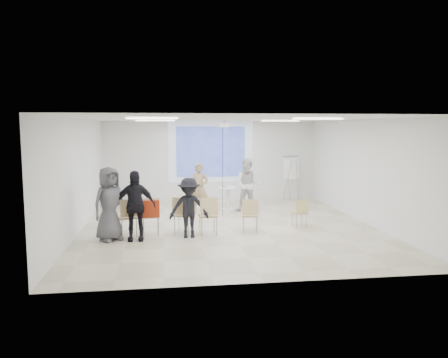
{
  "coord_description": "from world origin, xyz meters",
  "views": [
    {
      "loc": [
        -1.73,
        -11.86,
        2.77
      ],
      "look_at": [
        0.0,
        0.8,
        1.25
      ],
      "focal_mm": 35.0,
      "sensor_mm": 36.0,
      "label": 1
    }
  ],
  "objects": [
    {
      "name": "flipchart_easel",
      "position": [
        2.95,
        3.88,
        1.26
      ],
      "size": [
        0.71,
        0.56,
        1.71
      ],
      "rotation": [
        0.0,
        0.0,
        0.31
      ],
      "color": "#909398",
      "rests_on": "floor"
    },
    {
      "name": "controller_right",
      "position": [
        0.79,
        2.3,
        1.32
      ],
      "size": [
        0.06,
        0.11,
        0.04
      ],
      "primitive_type": "cube",
      "rotation": [
        0.0,
        0.0,
        -0.28
      ],
      "color": "silver",
      "rests_on": "player_right"
    },
    {
      "name": "av_cart",
      "position": [
        -3.6,
        3.84,
        0.32
      ],
      "size": [
        0.54,
        0.47,
        0.7
      ],
      "rotation": [
        0.0,
        0.0,
        -0.21
      ],
      "color": "black",
      "rests_on": "floor"
    },
    {
      "name": "audience_mid",
      "position": [
        -1.14,
        -1.06,
        0.86
      ],
      "size": [
        1.12,
        0.62,
        1.72
      ],
      "primitive_type": "imported",
      "rotation": [
        0.0,
        0.0,
        -0.01
      ],
      "color": "black",
      "rests_on": "floor"
    },
    {
      "name": "audience_left",
      "position": [
        -2.47,
        -1.16,
        0.99
      ],
      "size": [
        1.15,
        0.69,
        1.98
      ],
      "primitive_type": "imported",
      "rotation": [
        0.0,
        0.0,
        -0.0
      ],
      "color": "black",
      "rests_on": "floor"
    },
    {
      "name": "player_left",
      "position": [
        -0.64,
        2.01,
        0.93
      ],
      "size": [
        0.78,
        0.63,
        1.85
      ],
      "primitive_type": "imported",
      "rotation": [
        0.0,
        0.0,
        -0.28
      ],
      "color": "tan",
      "rests_on": "floor"
    },
    {
      "name": "wall_right",
      "position": [
        4.05,
        0.0,
        1.5
      ],
      "size": [
        0.1,
        9.0,
        3.0
      ],
      "primitive_type": "cube",
      "color": "silver",
      "rests_on": "floor"
    },
    {
      "name": "player_right",
      "position": [
        0.97,
        2.05,
        0.98
      ],
      "size": [
        1.12,
        0.99,
        1.96
      ],
      "primitive_type": "imported",
      "rotation": [
        0.0,
        0.0,
        -0.28
      ],
      "color": "silver",
      "rests_on": "floor"
    },
    {
      "name": "chair_center",
      "position": [
        -0.63,
        -0.9,
        0.59
      ],
      "size": [
        0.49,
        0.53,
        1.0
      ],
      "rotation": [
        0.0,
        0.0,
        0.05
      ],
      "color": "tan",
      "rests_on": "floor"
    },
    {
      "name": "chair_left_inner",
      "position": [
        -1.29,
        -0.64,
        0.57
      ],
      "size": [
        0.59,
        0.62,
        0.97
      ],
      "rotation": [
        0.0,
        0.0,
        -0.35
      ],
      "color": "tan",
      "rests_on": "floor"
    },
    {
      "name": "ceiling_projector",
      "position": [
        0.1,
        1.49,
        2.69
      ],
      "size": [
        0.3,
        0.25,
        3.0
      ],
      "color": "white",
      "rests_on": "ceiling"
    },
    {
      "name": "chair_right_far",
      "position": [
        1.99,
        -0.33,
        0.47
      ],
      "size": [
        0.42,
        0.44,
        0.8
      ],
      "rotation": [
        0.0,
        0.0,
        0.12
      ],
      "color": "tan",
      "rests_on": "floor"
    },
    {
      "name": "floor",
      "position": [
        0.0,
        0.0,
        -0.05
      ],
      "size": [
        8.0,
        9.0,
        0.1
      ],
      "primitive_type": "cube",
      "color": "beige",
      "rests_on": "ground"
    },
    {
      "name": "fluor_panel_se",
      "position": [
        2.0,
        -1.5,
        2.97
      ],
      "size": [
        1.2,
        0.3,
        0.02
      ],
      "primitive_type": "cube",
      "color": "white",
      "rests_on": "ceiling"
    },
    {
      "name": "wall_left",
      "position": [
        -4.05,
        0.0,
        1.5
      ],
      "size": [
        0.1,
        9.0,
        3.0
      ],
      "primitive_type": "cube",
      "color": "silver",
      "rests_on": "floor"
    },
    {
      "name": "pedestal_table",
      "position": [
        0.35,
        2.42,
        0.44
      ],
      "size": [
        0.83,
        0.83,
        0.8
      ],
      "rotation": [
        0.0,
        0.0,
        0.37
      ],
      "color": "white",
      "rests_on": "floor"
    },
    {
      "name": "chair_right_inner",
      "position": [
        0.48,
        -0.8,
        0.54
      ],
      "size": [
        0.5,
        0.52,
        0.91
      ],
      "rotation": [
        0.0,
        0.0,
        -0.17
      ],
      "color": "tan",
      "rests_on": "floor"
    },
    {
      "name": "wall_back",
      "position": [
        0.0,
        4.55,
        1.5
      ],
      "size": [
        8.0,
        0.1,
        3.0
      ],
      "primitive_type": "cube",
      "color": "silver",
      "rests_on": "floor"
    },
    {
      "name": "chair_far_left",
      "position": [
        -2.67,
        -0.79,
        0.58
      ],
      "size": [
        0.59,
        0.62,
        0.98
      ],
      "rotation": [
        0.0,
        0.0,
        0.33
      ],
      "color": "tan",
      "rests_on": "floor"
    },
    {
      "name": "laptop",
      "position": [
        -1.26,
        -0.54,
        0.52
      ],
      "size": [
        0.42,
        0.37,
        0.03
      ],
      "primitive_type": "imported",
      "rotation": [
        0.0,
        0.0,
        2.79
      ],
      "color": "black",
      "rests_on": "chair_left_inner"
    },
    {
      "name": "fluor_panel_ne",
      "position": [
        2.0,
        2.0,
        2.97
      ],
      "size": [
        1.2,
        0.3,
        0.02
      ],
      "primitive_type": "cube",
      "color": "white",
      "rests_on": "ceiling"
    },
    {
      "name": "controller_left",
      "position": [
        -0.46,
        2.26,
        1.22
      ],
      "size": [
        0.07,
        0.13,
        0.04
      ],
      "primitive_type": "cube",
      "rotation": [
        0.0,
        0.0,
        -0.28
      ],
      "color": "silver",
      "rests_on": "player_left"
    },
    {
      "name": "audience_outer",
      "position": [
        -3.08,
        -1.08,
        1.02
      ],
      "size": [
        1.18,
        1.13,
        2.03
      ],
      "primitive_type": "imported",
      "rotation": [
        0.0,
        0.0,
        0.69
      ],
      "color": "#545358",
      "rests_on": "floor"
    },
    {
      "name": "projection_image",
      "position": [
        0.0,
        4.47,
        1.85
      ],
      "size": [
        2.6,
        0.01,
        1.9
      ],
      "primitive_type": "cube",
      "color": "#354BB6",
      "rests_on": "wall_back"
    },
    {
      "name": "projection_halo",
      "position": [
        0.0,
        4.49,
        1.85
      ],
      "size": [
        3.2,
        0.01,
        2.3
      ],
      "primitive_type": "cube",
      "color": "silver",
      "rests_on": "wall_back"
    },
    {
      "name": "red_jacket",
      "position": [
        -2.11,
        -0.86,
        0.72
      ],
      "size": [
        0.46,
        0.13,
        0.43
      ],
      "primitive_type": "cube",
      "rotation": [
        0.0,
        0.0,
        0.05
      ],
      "color": "#AE3015",
      "rests_on": "chair_left_mid"
    },
    {
      "name": "fluor_panel_sw",
      "position": [
        -2.0,
        -1.5,
        2.97
      ],
      "size": [
        1.2,
        0.3,
        0.02
      ],
      "primitive_type": "cube",
      "color": "white",
      "rests_on": "ceiling"
    },
    {
      "name": "chair_left_mid",
      "position": [
        -2.1,
        -0.72,
        0.58
      ],
      "size": [
        0.48,
        0.52,
        0.98
      ],
      "rotation": [
        0.0,
        0.0,
        0.05
      ],
      "color": "tan",
      "rests_on": "floor"
    },
    {
      "name": "ceiling",
      "position": [
        0.0,
        0.0,
        3.05
      ],
      "size": [
        8.0,
        9.0,
        0.1
      ],
      "primitive_type": "cube",
      "color": "white",
      "rests_on": "wall_back"
    },
    {
      "name": "fluor_panel_nw",
      "position": [
        -2.0,
        2.0,
        2.97
      ],
      "size": [
        1.2,
        0.3,
        0.02
      ],
      "primitive_type": "cube",
      "color": "white",
      "rests_on": "ceiling"
    }
  ]
}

